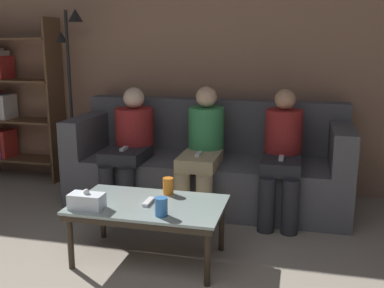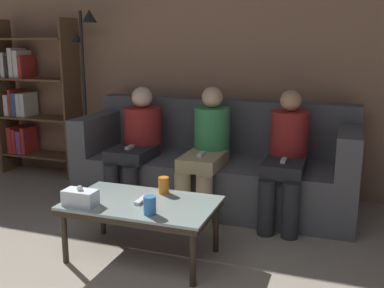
{
  "view_description": "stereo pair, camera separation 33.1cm",
  "coord_description": "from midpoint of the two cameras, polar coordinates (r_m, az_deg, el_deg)",
  "views": [
    {
      "loc": [
        0.78,
        -0.76,
        1.44
      ],
      "look_at": [
        0.0,
        2.46,
        0.68
      ],
      "focal_mm": 42.0,
      "sensor_mm": 36.0,
      "label": 1
    },
    {
      "loc": [
        1.1,
        -0.66,
        1.44
      ],
      "look_at": [
        0.0,
        2.46,
        0.68
      ],
      "focal_mm": 42.0,
      "sensor_mm": 36.0,
      "label": 2
    }
  ],
  "objects": [
    {
      "name": "standing_lamp",
      "position": [
        4.58,
        -11.34,
        7.99
      ],
      "size": [
        0.31,
        0.26,
        1.74
      ],
      "color": "black",
      "rests_on": "ground_plane"
    },
    {
      "name": "seated_person_mid_right",
      "position": [
        3.68,
        14.44,
        -1.25
      ],
      "size": [
        0.31,
        0.67,
        1.06
      ],
      "color": "#28282D",
      "rests_on": "ground_plane"
    },
    {
      "name": "seated_person_mid_left",
      "position": [
        3.78,
        4.44,
        -0.48
      ],
      "size": [
        0.31,
        0.71,
        1.07
      ],
      "color": "tan",
      "rests_on": "ground_plane"
    },
    {
      "name": "cup_near_left",
      "position": [
        3.15,
        -0.61,
        -5.3
      ],
      "size": [
        0.07,
        0.07,
        0.12
      ],
      "color": "orange",
      "rests_on": "coffee_table"
    },
    {
      "name": "tissue_box",
      "position": [
        2.99,
        -10.94,
        -6.71
      ],
      "size": [
        0.22,
        0.12,
        0.13
      ],
      "color": "silver",
      "rests_on": "coffee_table"
    },
    {
      "name": "bookshelf",
      "position": [
        5.18,
        -18.25,
        5.34
      ],
      "size": [
        0.89,
        0.32,
        1.67
      ],
      "color": "brown",
      "rests_on": "ground_plane"
    },
    {
      "name": "cup_near_right",
      "position": [
        2.78,
        -1.97,
        -7.86
      ],
      "size": [
        0.08,
        0.08,
        0.12
      ],
      "color": "#3372BF",
      "rests_on": "coffee_table"
    },
    {
      "name": "couch",
      "position": [
        4.07,
        5.3,
        -2.92
      ],
      "size": [
        2.44,
        0.86,
        0.91
      ],
      "color": "#515156",
      "rests_on": "ground_plane"
    },
    {
      "name": "game_remote",
      "position": [
        3.01,
        -3.3,
        -7.18
      ],
      "size": [
        0.04,
        0.15,
        0.02
      ],
      "color": "white",
      "rests_on": "coffee_table"
    },
    {
      "name": "wall_back",
      "position": [
        4.41,
        7.18,
        10.98
      ],
      "size": [
        12.0,
        0.06,
        2.6
      ],
      "color": "#9E755B",
      "rests_on": "ground_plane"
    },
    {
      "name": "coffee_table",
      "position": [
        3.03,
        -3.29,
        -8.09
      ],
      "size": [
        1.0,
        0.59,
        0.4
      ],
      "color": "#8C9E99",
      "rests_on": "ground_plane"
    },
    {
      "name": "seated_person_left_end",
      "position": [
        4.02,
        -4.59,
        0.31
      ],
      "size": [
        0.35,
        0.68,
        1.04
      ],
      "color": "#28282D",
      "rests_on": "ground_plane"
    }
  ]
}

